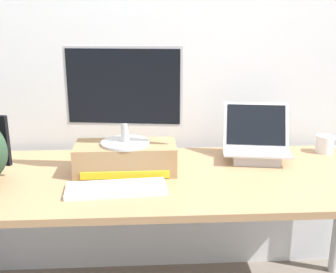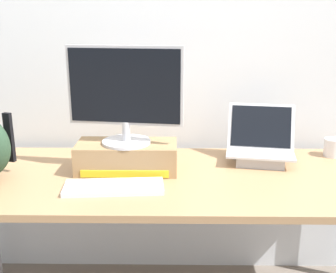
% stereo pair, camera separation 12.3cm
% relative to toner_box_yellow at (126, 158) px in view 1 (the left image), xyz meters
% --- Properties ---
extents(back_wall, '(7.00, 0.10, 2.60)m').
position_rel_toner_box_yellow_xyz_m(back_wall, '(0.19, 0.42, 0.49)').
color(back_wall, silver).
rests_on(back_wall, ground).
extents(desk, '(2.07, 0.77, 0.75)m').
position_rel_toner_box_yellow_xyz_m(desk, '(0.19, -0.06, -0.13)').
color(desk, '#A87F56').
rests_on(desk, ground).
extents(toner_box_yellow, '(0.45, 0.21, 0.13)m').
position_rel_toner_box_yellow_xyz_m(toner_box_yellow, '(0.00, 0.00, 0.00)').
color(toner_box_yellow, '#9E7A51').
rests_on(toner_box_yellow, desk).
extents(desktop_monitor, '(0.51, 0.22, 0.43)m').
position_rel_toner_box_yellow_xyz_m(desktop_monitor, '(-0.00, -0.00, 0.29)').
color(desktop_monitor, silver).
rests_on(desktop_monitor, toner_box_yellow).
extents(open_laptop, '(0.35, 0.28, 0.27)m').
position_rel_toner_box_yellow_xyz_m(open_laptop, '(0.63, 0.12, -0.01)').
color(open_laptop, '#ADADB2').
rests_on(open_laptop, desk).
extents(external_keyboard, '(0.41, 0.18, 0.02)m').
position_rel_toner_box_yellow_xyz_m(external_keyboard, '(-0.03, -0.22, -0.05)').
color(external_keyboard, white).
rests_on(external_keyboard, desk).
extents(coffee_mug, '(0.13, 0.09, 0.09)m').
position_rel_toner_box_yellow_xyz_m(coffee_mug, '(1.01, 0.21, -0.02)').
color(coffee_mug, silver).
rests_on(coffee_mug, desk).
extents(plush_toy, '(0.09, 0.09, 0.09)m').
position_rel_toner_box_yellow_xyz_m(plush_toy, '(-0.09, 0.19, -0.02)').
color(plush_toy, gold).
rests_on(plush_toy, desk).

